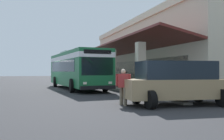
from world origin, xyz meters
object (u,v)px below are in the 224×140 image
parked_suv_tan (176,83)px  potted_palm (95,77)px  transit_bus (76,68)px  pedestrian (123,85)px

parked_suv_tan → potted_palm: potted_palm is taller
transit_bus → pedestrian: size_ratio=7.02×
pedestrian → potted_palm: bearing=169.6°
transit_bus → parked_suv_tan: bearing=12.7°
parked_suv_tan → pedestrian: 2.42m
parked_suv_tan → pedestrian: size_ratio=3.06×
transit_bus → parked_suv_tan: (11.69, 2.63, -0.84)m
parked_suv_tan → pedestrian: (-0.60, -2.34, -0.11)m
transit_bus → pedestrian: 11.13m
parked_suv_tan → transit_bus: bearing=-167.3°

